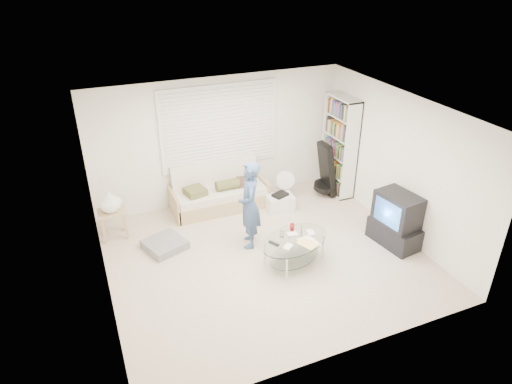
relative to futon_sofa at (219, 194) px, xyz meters
name	(u,v)px	position (x,y,z in m)	size (l,w,h in m)	color
ground	(266,257)	(0.17, -1.87, -0.30)	(5.00, 5.00, 0.00)	#BEAB93
room_shell	(254,156)	(0.17, -1.39, 1.33)	(5.02, 4.52, 2.51)	white
window_blinds	(220,127)	(0.17, 0.33, 1.25)	(2.32, 0.08, 1.62)	silver
futon_sofa	(219,194)	(0.00, 0.00, 0.00)	(1.86, 0.75, 0.91)	tan
grey_floor_pillow	(165,244)	(-1.31, -0.97, -0.23)	(0.61, 0.61, 0.14)	slate
side_table	(110,203)	(-2.05, -0.29, 0.39)	(0.47, 0.38, 0.93)	tan
bookshelf	(340,146)	(2.49, -0.28, 0.72)	(0.32, 0.86, 2.03)	white
guitar_case	(326,173)	(2.17, -0.37, 0.21)	(0.41, 0.42, 1.14)	black
floor_fan	(284,183)	(1.32, -0.18, 0.07)	(0.39, 0.26, 0.63)	white
storage_bin	(280,202)	(1.06, -0.55, -0.13)	(0.54, 0.40, 0.36)	white
tv_unit	(396,220)	(2.37, -2.35, 0.17)	(0.58, 0.93, 0.95)	black
coffee_table	(295,244)	(0.53, -2.20, 0.07)	(1.41, 1.14, 0.58)	silver
standing_person	(250,205)	(0.07, -1.42, 0.47)	(0.56, 0.37, 1.54)	navy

